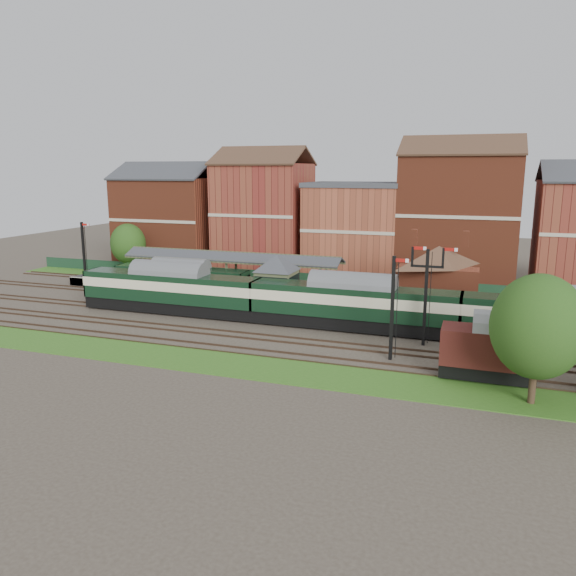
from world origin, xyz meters
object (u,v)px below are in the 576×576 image
(signal_box, at_px, (277,283))
(semaphore_bracket, at_px, (426,290))
(dmu_train, at_px, (352,303))
(platform_railcar, at_px, (181,279))
(goods_van_a, at_px, (488,350))

(signal_box, bearing_deg, semaphore_bracket, -20.92)
(semaphore_bracket, bearing_deg, dmu_train, 159.32)
(dmu_train, distance_m, platform_railcar, 22.12)
(signal_box, relative_size, semaphore_bracket, 0.73)
(signal_box, xyz_separation_m, dmu_train, (8.41, -3.25, -0.68))
(dmu_train, xyz_separation_m, goods_van_a, (11.50, -9.00, -0.36))
(dmu_train, xyz_separation_m, platform_railcar, (-21.15, 6.50, -0.35))
(signal_box, bearing_deg, platform_railcar, 165.68)
(semaphore_bracket, relative_size, goods_van_a, 1.31)
(platform_railcar, bearing_deg, signal_box, -14.32)
(platform_railcar, bearing_deg, goods_van_a, -25.40)
(semaphore_bracket, distance_m, goods_van_a, 8.49)
(semaphore_bracket, distance_m, dmu_train, 7.39)
(semaphore_bracket, bearing_deg, platform_railcar, 162.04)
(signal_box, height_order, goods_van_a, signal_box)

